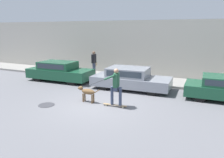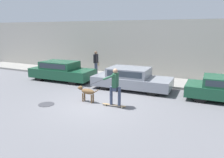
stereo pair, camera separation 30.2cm
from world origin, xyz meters
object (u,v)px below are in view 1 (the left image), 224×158
object	(u,v)px
dog	(87,92)
skateboarder	(116,85)
parked_car_1	(130,79)
parked_car_0	(60,71)
pedestrian_with_bag	(94,62)

from	to	relation	value
dog	skateboarder	size ratio (longest dim) A/B	0.50
parked_car_1	skateboarder	distance (m)	3.12
parked_car_0	pedestrian_with_bag	world-z (taller)	pedestrian_with_bag
dog	pedestrian_with_bag	size ratio (longest dim) A/B	0.69
parked_car_1	skateboarder	bearing A→B (deg)	-84.10
dog	parked_car_0	bearing A→B (deg)	-34.14
parked_car_0	parked_car_1	bearing A→B (deg)	-2.02
parked_car_1	dog	distance (m)	3.21
parked_car_1	dog	bearing A→B (deg)	-111.35
dog	parked_car_1	bearing A→B (deg)	-105.69
parked_car_0	skateboarder	xyz separation A→B (m)	(5.43, -3.06, 0.35)
dog	pedestrian_with_bag	world-z (taller)	pedestrian_with_bag
parked_car_1	pedestrian_with_bag	size ratio (longest dim) A/B	2.65
dog	pedestrian_with_bag	distance (m)	5.79
skateboarder	pedestrian_with_bag	xyz separation A→B (m)	(-4.01, 5.21, 0.11)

